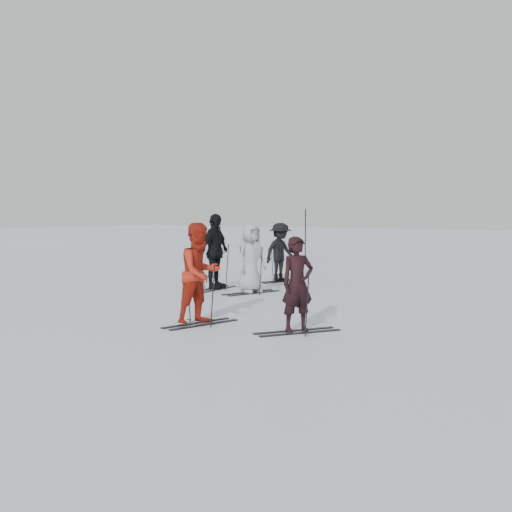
# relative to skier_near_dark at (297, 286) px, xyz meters

# --- Properties ---
(ground) EXTENTS (120.00, 120.00, 0.00)m
(ground) POSITION_rel_skier_near_dark_xyz_m (-3.11, 2.26, -0.81)
(ground) COLOR silver
(ground) RESTS_ON ground
(skier_near_dark) EXTENTS (0.64, 0.70, 1.61)m
(skier_near_dark) POSITION_rel_skier_near_dark_xyz_m (0.00, 0.00, 0.00)
(skier_near_dark) COLOR black
(skier_near_dark) RESTS_ON ground
(skier_red) EXTENTS (0.86, 1.01, 1.83)m
(skier_red) POSITION_rel_skier_near_dark_xyz_m (-1.86, -0.35, 0.11)
(skier_red) COLOR #AB2313
(skier_red) RESTS_ON ground
(skier_grey) EXTENTS (0.74, 0.95, 1.72)m
(skier_grey) POSITION_rel_skier_near_dark_xyz_m (-3.68, 3.85, 0.06)
(skier_grey) COLOR #9CA0A5
(skier_grey) RESTS_ON ground
(skier_uphill_left) EXTENTS (0.60, 1.20, 1.98)m
(skier_uphill_left) POSITION_rel_skier_near_dark_xyz_m (-4.93, 3.97, 0.18)
(skier_uphill_left) COLOR black
(skier_uphill_left) RESTS_ON ground
(skier_uphill_far) EXTENTS (0.88, 1.22, 1.70)m
(skier_uphill_far) POSITION_rel_skier_near_dark_xyz_m (-4.53, 6.55, 0.04)
(skier_uphill_far) COLOR black
(skier_uphill_far) RESTS_ON ground
(skis_near_dark) EXTENTS (1.77, 1.53, 1.15)m
(skis_near_dark) POSITION_rel_skier_near_dark_xyz_m (0.00, 0.00, -0.23)
(skis_near_dark) COLOR black
(skis_near_dark) RESTS_ON ground
(skis_red) EXTENTS (1.72, 1.14, 1.16)m
(skis_red) POSITION_rel_skier_near_dark_xyz_m (-1.86, -0.35, -0.23)
(skis_red) COLOR black
(skis_red) RESTS_ON ground
(skis_grey) EXTENTS (1.86, 1.29, 1.23)m
(skis_grey) POSITION_rel_skier_near_dark_xyz_m (-3.68, 3.85, -0.19)
(skis_grey) COLOR black
(skis_grey) RESTS_ON ground
(skis_uphill_left) EXTENTS (1.79, 1.08, 1.25)m
(skis_uphill_left) POSITION_rel_skier_near_dark_xyz_m (-4.93, 3.97, -0.18)
(skis_uphill_left) COLOR black
(skis_uphill_left) RESTS_ON ground
(skis_uphill_far) EXTENTS (1.73, 1.19, 1.15)m
(skis_uphill_far) POSITION_rel_skier_near_dark_xyz_m (-4.53, 6.55, -0.23)
(skis_uphill_far) COLOR black
(skis_uphill_far) RESTS_ON ground
(piste_marker) EXTENTS (0.06, 0.06, 2.15)m
(piste_marker) POSITION_rel_skier_near_dark_xyz_m (-7.50, 13.10, 0.27)
(piste_marker) COLOR black
(piste_marker) RESTS_ON ground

